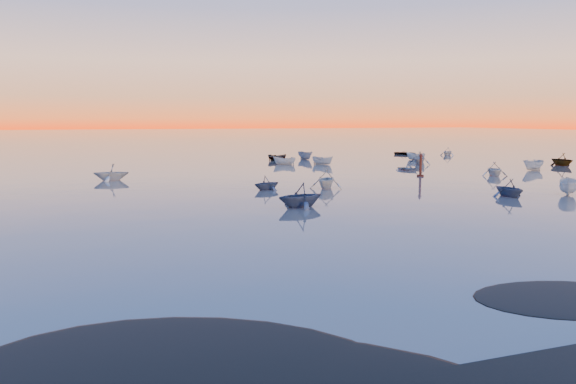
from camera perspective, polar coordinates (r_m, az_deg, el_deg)
name	(u,v)px	position (r m, az deg, el deg)	size (l,w,h in m)	color
ground	(155,154)	(116.45, -13.32, 3.79)	(600.00, 600.00, 0.00)	#6A5E58
mud_lobes	(514,325)	(20.87, 21.98, -12.45)	(140.00, 6.00, 0.07)	black
moored_fleet	(201,176)	(70.11, -8.84, 1.65)	(124.00, 58.00, 1.20)	#B8B9B4
boat_near_center	(567,195)	(57.90, 26.50, -0.24)	(4.16, 1.76, 1.44)	#B8B9B4
boat_near_right	(509,196)	(54.37, 21.52, -0.43)	(3.52, 1.58, 1.23)	navy
channel_marker	(421,167)	(70.32, 13.32, 2.52)	(0.84, 0.84, 2.99)	#42160E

